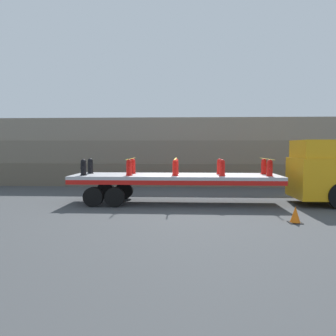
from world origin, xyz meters
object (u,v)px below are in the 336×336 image
at_px(fire_hydrant_red_far_1, 133,166).
at_px(fire_hydrant_black_near_0, 83,168).
at_px(fire_hydrant_black_far_0, 90,166).
at_px(fire_hydrant_red_near_3, 222,168).
at_px(fire_hydrant_red_far_3, 220,167).
at_px(fire_hydrant_red_far_2, 176,166).
at_px(fire_hydrant_red_near_2, 175,168).
at_px(traffic_cone, 295,215).
at_px(flatbed_trailer, 163,180).
at_px(fire_hydrant_red_near_4, 270,168).
at_px(fire_hydrant_red_near_1, 129,168).
at_px(fire_hydrant_red_far_4, 264,167).
at_px(truck_cab, 322,172).

bearing_deg(fire_hydrant_red_far_1, fire_hydrant_black_near_0, -152.62).
relative_size(fire_hydrant_black_near_0, fire_hydrant_black_far_0, 1.00).
bearing_deg(fire_hydrant_red_near_3, fire_hydrant_red_far_3, 90.00).
bearing_deg(fire_hydrant_red_far_2, fire_hydrant_red_near_2, -90.00).
xyz_separation_m(fire_hydrant_black_near_0, fire_hydrant_red_far_1, (2.12, 1.10, 0.00)).
bearing_deg(fire_hydrant_red_far_3, fire_hydrant_red_near_2, -152.62).
distance_m(fire_hydrant_black_far_0, traffic_cone, 9.72).
xyz_separation_m(fire_hydrant_black_near_0, fire_hydrant_red_far_2, (4.24, 1.10, 0.00)).
height_order(flatbed_trailer, fire_hydrant_red_near_4, fire_hydrant_red_near_4).
distance_m(fire_hydrant_black_near_0, fire_hydrant_red_near_1, 2.12).
bearing_deg(fire_hydrant_red_far_1, fire_hydrant_red_near_2, -27.38).
xyz_separation_m(fire_hydrant_red_far_2, fire_hydrant_red_far_3, (2.12, 0.00, 0.00)).
bearing_deg(flatbed_trailer, fire_hydrant_red_far_1, 160.15).
relative_size(fire_hydrant_red_near_3, fire_hydrant_red_near_4, 1.00).
bearing_deg(fire_hydrant_red_far_1, fire_hydrant_red_far_4, 0.00).
xyz_separation_m(fire_hydrant_black_far_0, fire_hydrant_red_far_2, (4.24, 0.00, 0.00)).
relative_size(fire_hydrant_black_far_0, fire_hydrant_red_far_1, 1.00).
bearing_deg(fire_hydrant_red_near_2, flatbed_trailer, 137.51).
relative_size(truck_cab, fire_hydrant_black_far_0, 3.97).
relative_size(fire_hydrant_red_near_1, traffic_cone, 1.28).
distance_m(fire_hydrant_black_near_0, fire_hydrant_red_far_4, 8.55).
height_order(truck_cab, fire_hydrant_red_far_2, truck_cab).
bearing_deg(fire_hydrant_red_near_4, fire_hydrant_red_far_2, 165.48).
bearing_deg(fire_hydrant_red_near_3, fire_hydrant_red_far_4, 27.38).
bearing_deg(fire_hydrant_black_near_0, fire_hydrant_red_far_2, 14.52).
relative_size(truck_cab, fire_hydrant_red_near_2, 3.97).
bearing_deg(fire_hydrant_red_near_1, flatbed_trailer, 19.85).
bearing_deg(fire_hydrant_red_near_1, fire_hydrant_black_far_0, 152.62).
xyz_separation_m(fire_hydrant_red_far_1, fire_hydrant_red_far_4, (6.36, 0.00, 0.00)).
xyz_separation_m(fire_hydrant_red_near_2, fire_hydrant_red_far_4, (4.24, 1.10, 0.00)).
bearing_deg(traffic_cone, flatbed_trailer, 141.82).
height_order(fire_hydrant_red_near_3, fire_hydrant_red_far_3, same).
bearing_deg(fire_hydrant_red_far_3, fire_hydrant_red_near_3, -90.00).
bearing_deg(fire_hydrant_red_near_4, fire_hydrant_black_near_0, 180.00).
height_order(fire_hydrant_black_near_0, fire_hydrant_red_near_4, same).
distance_m(flatbed_trailer, fire_hydrant_red_far_4, 4.91).
relative_size(fire_hydrant_black_far_0, fire_hydrant_red_near_1, 1.00).
bearing_deg(truck_cab, traffic_cone, -122.29).
relative_size(fire_hydrant_black_near_0, fire_hydrant_red_near_1, 1.00).
xyz_separation_m(fire_hydrant_red_near_1, fire_hydrant_red_near_3, (4.24, 0.00, 0.00)).
height_order(truck_cab, fire_hydrant_black_near_0, truck_cab).
xyz_separation_m(fire_hydrant_red_far_3, traffic_cone, (2.19, -4.40, -1.43)).
relative_size(flatbed_trailer, fire_hydrant_red_far_3, 12.91).
bearing_deg(flatbed_trailer, fire_hydrant_red_near_4, -6.47).
relative_size(fire_hydrant_black_far_0, fire_hydrant_red_near_4, 1.00).
relative_size(fire_hydrant_black_far_0, fire_hydrant_red_far_4, 1.00).
height_order(fire_hydrant_red_near_1, fire_hydrant_red_near_4, same).
distance_m(fire_hydrant_black_far_0, fire_hydrant_red_far_4, 8.48).
bearing_deg(fire_hydrant_red_near_3, flatbed_trailer, 168.59).
distance_m(truck_cab, traffic_cone, 4.72).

